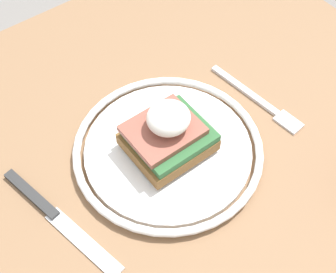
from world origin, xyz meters
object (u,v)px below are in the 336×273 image
Objects in this scene: fork at (259,101)px; knife at (51,212)px; sandwich at (168,133)px; plate at (168,149)px.

knife reaches higher than fork.
sandwich reaches higher than fork.
plate is at bearing 65.21° from sandwich.
plate is 0.03m from sandwich.
plate reaches higher than fork.
knife is (0.16, -0.01, -0.04)m from sandwich.
sandwich is 0.16m from fork.
fork is (-0.15, 0.01, -0.04)m from sandwich.
plate reaches higher than knife.
plate is at bearing -3.37° from fork.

